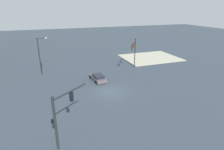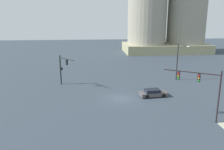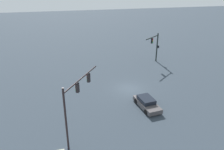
{
  "view_description": "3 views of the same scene",
  "coord_description": "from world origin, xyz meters",
  "px_view_note": "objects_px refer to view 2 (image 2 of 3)",
  "views": [
    {
      "loc": [
        -25.43,
        9.1,
        12.7
      ],
      "look_at": [
        1.12,
        -0.72,
        2.36
      ],
      "focal_mm": 30.19,
      "sensor_mm": 36.0,
      "label": 1
    },
    {
      "loc": [
        -4.53,
        -34.29,
        12.48
      ],
      "look_at": [
        -1.13,
        2.43,
        3.19
      ],
      "focal_mm": 37.68,
      "sensor_mm": 36.0,
      "label": 2
    },
    {
      "loc": [
        26.95,
        -9.6,
        14.4
      ],
      "look_at": [
        -1.14,
        -2.3,
        1.96
      ],
      "focal_mm": 35.27,
      "sensor_mm": 36.0,
      "label": 3
    }
  ],
  "objects_px": {
    "traffic_signal_opposite_side": "(202,84)",
    "streetlamp_curved_arm": "(179,59)",
    "sedan_car_approaching": "(153,93)",
    "traffic_signal_near_corner": "(63,66)"
  },
  "relations": [
    {
      "from": "traffic_signal_opposite_side",
      "to": "streetlamp_curved_arm",
      "type": "bearing_deg",
      "value": -68.41
    },
    {
      "from": "sedan_car_approaching",
      "to": "traffic_signal_opposite_side",
      "type": "bearing_deg",
      "value": -74.47
    },
    {
      "from": "traffic_signal_near_corner",
      "to": "streetlamp_curved_arm",
      "type": "distance_m",
      "value": 22.38
    },
    {
      "from": "traffic_signal_opposite_side",
      "to": "streetlamp_curved_arm",
      "type": "xyz_separation_m",
      "value": [
        4.03,
        18.07,
        -0.35
      ]
    },
    {
      "from": "traffic_signal_opposite_side",
      "to": "sedan_car_approaching",
      "type": "xyz_separation_m",
      "value": [
        -3.42,
        8.78,
        -3.97
      ]
    },
    {
      "from": "traffic_signal_near_corner",
      "to": "sedan_car_approaching",
      "type": "xyz_separation_m",
      "value": [
        14.86,
        -7.76,
        -3.02
      ]
    },
    {
      "from": "traffic_signal_near_corner",
      "to": "sedan_car_approaching",
      "type": "distance_m",
      "value": 17.04
    },
    {
      "from": "traffic_signal_opposite_side",
      "to": "sedan_car_approaching",
      "type": "bearing_deg",
      "value": -34.55
    },
    {
      "from": "traffic_signal_near_corner",
      "to": "streetlamp_curved_arm",
      "type": "bearing_deg",
      "value": 56.01
    },
    {
      "from": "sedan_car_approaching",
      "to": "traffic_signal_near_corner",
      "type": "bearing_deg",
      "value": 146.7
    }
  ]
}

